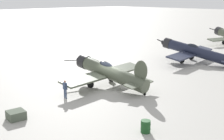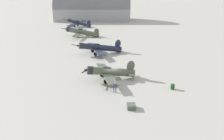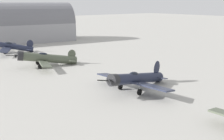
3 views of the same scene
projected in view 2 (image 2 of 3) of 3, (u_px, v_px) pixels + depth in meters
The scene contains 9 objects.
ground_plane at pixel (112, 79), 43.88m from camera, with size 400.00×400.00×0.00m, color #A8A59E.
airplane_foreground at pixel (109, 72), 43.24m from camera, with size 10.89×9.87×3.37m.
airplane_mid_apron at pixel (99, 48), 58.71m from camera, with size 11.40×12.24×3.31m.
airplane_far_line at pixel (82, 32), 76.67m from camera, with size 11.86×12.13×3.25m.
airplane_outer_stand at pixel (79, 23), 92.80m from camera, with size 12.81×10.65×3.03m.
ground_crew_mechanic at pixel (115, 86), 38.41m from camera, with size 0.30×0.66×1.71m.
equipment_crate at pixel (131, 106), 33.80m from camera, with size 1.36×1.32×0.65m.
fuel_drum at pixel (173, 87), 39.80m from camera, with size 0.70×0.70×0.86m.
distant_hangar at pixel (93, 10), 107.33m from camera, with size 17.00×34.24×12.01m.
Camera 2 is at (40.06, -6.26, 16.86)m, focal length 38.82 mm.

